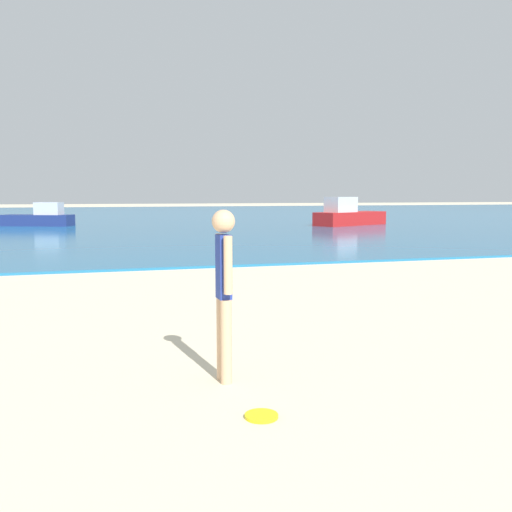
# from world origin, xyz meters

# --- Properties ---
(water) EXTENTS (160.00, 60.00, 0.06)m
(water) POSITION_xyz_m (0.00, 45.59, 0.03)
(water) COLOR #1E6B9E
(water) RESTS_ON ground
(person_standing) EXTENTS (0.21, 0.36, 1.55)m
(person_standing) POSITION_xyz_m (-1.61, 7.97, 0.88)
(person_standing) COLOR #DDAD84
(person_standing) RESTS_ON ground
(frisbee) EXTENTS (0.26, 0.26, 0.03)m
(frisbee) POSITION_xyz_m (-1.52, 7.09, 0.01)
(frisbee) COLOR yellow
(frisbee) RESTS_ON ground
(boat_near) EXTENTS (4.48, 3.08, 1.46)m
(boat_near) POSITION_xyz_m (9.90, 29.90, 0.57)
(boat_near) COLOR red
(boat_near) RESTS_ON water
(boat_far) EXTENTS (3.70, 2.28, 1.20)m
(boat_far) POSITION_xyz_m (-5.50, 33.65, 0.47)
(boat_far) COLOR navy
(boat_far) RESTS_ON water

